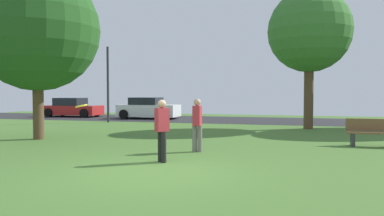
# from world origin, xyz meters

# --- Properties ---
(ground_plane) EXTENTS (44.00, 44.00, 0.00)m
(ground_plane) POSITION_xyz_m (0.00, 0.00, 0.00)
(ground_plane) COLOR #47702D
(road_strip) EXTENTS (44.00, 6.40, 0.01)m
(road_strip) POSITION_xyz_m (0.00, 16.00, 0.00)
(road_strip) COLOR #28282B
(road_strip) RESTS_ON ground_plane
(birch_tree_lone) EXTENTS (4.65, 4.65, 6.47)m
(birch_tree_lone) POSITION_xyz_m (-6.36, 4.25, 4.14)
(birch_tree_lone) COLOR brown
(birch_tree_lone) RESTS_ON ground_plane
(oak_tree_right) EXTENTS (4.01, 4.01, 6.78)m
(oak_tree_right) POSITION_xyz_m (3.71, 11.17, 4.74)
(oak_tree_right) COLOR brown
(oak_tree_right) RESTS_ON ground_plane
(person_catcher) EXTENTS (0.38, 0.39, 1.59)m
(person_catcher) POSITION_xyz_m (-0.26, 1.10, 0.87)
(person_catcher) COLOR black
(person_catcher) RESTS_ON ground_plane
(person_walking) EXTENTS (0.30, 0.32, 1.59)m
(person_walking) POSITION_xyz_m (0.19, 2.93, 0.87)
(person_walking) COLOR slate
(person_walking) RESTS_ON ground_plane
(frisbee_disc) EXTENTS (0.38, 0.38, 0.09)m
(frisbee_disc) POSITION_xyz_m (-1.61, -0.41, 1.47)
(frisbee_disc) COLOR yellow
(parked_car_red) EXTENTS (4.20, 1.97, 1.39)m
(parked_car_red) POSITION_xyz_m (-12.77, 16.26, 0.63)
(parked_car_red) COLOR #B21E1E
(parked_car_red) RESTS_ON ground_plane
(parked_car_white) EXTENTS (4.07, 2.09, 1.45)m
(parked_car_white) POSITION_xyz_m (-6.56, 15.82, 0.67)
(parked_car_white) COLOR white
(parked_car_white) RESTS_ON ground_plane
(park_bench) EXTENTS (1.60, 0.45, 0.90)m
(park_bench) POSITION_xyz_m (5.47, 5.51, 0.46)
(park_bench) COLOR brown
(park_bench) RESTS_ON ground_plane
(street_lamp_post) EXTENTS (0.14, 0.14, 4.50)m
(street_lamp_post) POSITION_xyz_m (-7.67, 12.20, 2.25)
(street_lamp_post) COLOR #2D2D33
(street_lamp_post) RESTS_ON ground_plane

